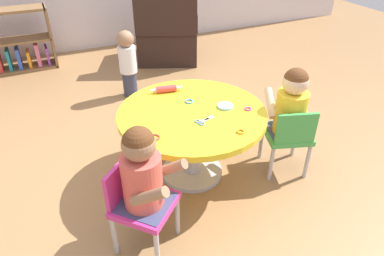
{
  "coord_description": "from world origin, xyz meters",
  "views": [
    {
      "loc": [
        -0.79,
        -1.8,
        1.66
      ],
      "look_at": [
        0.0,
        0.0,
        0.39
      ],
      "focal_mm": 32.56,
      "sensor_mm": 36.0,
      "label": 1
    }
  ],
  "objects_px": {
    "toddler_standing": "(128,62)",
    "craft_scissors": "(203,121)",
    "child_chair_left": "(139,202)",
    "rolling_pin": "(166,89)",
    "seated_child_right": "(291,104)",
    "bookshelf_low": "(10,46)",
    "seated_child_left": "(142,171)",
    "armchair_dark": "(167,35)",
    "child_chair_right": "(288,135)",
    "craft_table": "(192,126)"
  },
  "relations": [
    {
      "from": "child_chair_right",
      "to": "craft_scissors",
      "type": "height_order",
      "value": "child_chair_right"
    },
    {
      "from": "child_chair_left",
      "to": "child_chair_right",
      "type": "relative_size",
      "value": 1.0
    },
    {
      "from": "craft_table",
      "to": "toddler_standing",
      "type": "bearing_deg",
      "value": 93.25
    },
    {
      "from": "child_chair_left",
      "to": "seated_child_left",
      "type": "xyz_separation_m",
      "value": [
        0.03,
        -0.03,
        0.23
      ]
    },
    {
      "from": "craft_scissors",
      "to": "rolling_pin",
      "type": "bearing_deg",
      "value": 97.93
    },
    {
      "from": "craft_table",
      "to": "rolling_pin",
      "type": "height_order",
      "value": "rolling_pin"
    },
    {
      "from": "seated_child_left",
      "to": "craft_scissors",
      "type": "xyz_separation_m",
      "value": [
        0.49,
        0.33,
        -0.01
      ]
    },
    {
      "from": "craft_table",
      "to": "child_chair_right",
      "type": "bearing_deg",
      "value": -20.74
    },
    {
      "from": "rolling_pin",
      "to": "toddler_standing",
      "type": "bearing_deg",
      "value": 91.22
    },
    {
      "from": "child_chair_left",
      "to": "craft_scissors",
      "type": "xyz_separation_m",
      "value": [
        0.52,
        0.3,
        0.22
      ]
    },
    {
      "from": "child_chair_right",
      "to": "craft_scissors",
      "type": "xyz_separation_m",
      "value": [
        -0.62,
        0.09,
        0.22
      ]
    },
    {
      "from": "seated_child_left",
      "to": "rolling_pin",
      "type": "distance_m",
      "value": 0.9
    },
    {
      "from": "rolling_pin",
      "to": "craft_scissors",
      "type": "distance_m",
      "value": 0.48
    },
    {
      "from": "rolling_pin",
      "to": "craft_scissors",
      "type": "bearing_deg",
      "value": -82.07
    },
    {
      "from": "rolling_pin",
      "to": "craft_scissors",
      "type": "relative_size",
      "value": 1.63
    },
    {
      "from": "armchair_dark",
      "to": "craft_table",
      "type": "bearing_deg",
      "value": -106.03
    },
    {
      "from": "child_chair_right",
      "to": "bookshelf_low",
      "type": "height_order",
      "value": "bookshelf_low"
    },
    {
      "from": "craft_table",
      "to": "seated_child_right",
      "type": "relative_size",
      "value": 1.92
    },
    {
      "from": "armchair_dark",
      "to": "toddler_standing",
      "type": "bearing_deg",
      "value": -131.96
    },
    {
      "from": "rolling_pin",
      "to": "seated_child_right",
      "type": "bearing_deg",
      "value": -37.18
    },
    {
      "from": "seated_child_right",
      "to": "child_chair_right",
      "type": "bearing_deg",
      "value": -107.77
    },
    {
      "from": "craft_scissors",
      "to": "bookshelf_low",
      "type": "bearing_deg",
      "value": 113.32
    },
    {
      "from": "child_chair_right",
      "to": "armchair_dark",
      "type": "xyz_separation_m",
      "value": [
        -0.01,
        2.39,
        0.0
      ]
    },
    {
      "from": "seated_child_left",
      "to": "child_chair_right",
      "type": "bearing_deg",
      "value": 11.79
    },
    {
      "from": "bookshelf_low",
      "to": "toddler_standing",
      "type": "relative_size",
      "value": 1.38
    },
    {
      "from": "seated_child_left",
      "to": "seated_child_right",
      "type": "bearing_deg",
      "value": 13.52
    },
    {
      "from": "child_chair_left",
      "to": "craft_scissors",
      "type": "distance_m",
      "value": 0.63
    },
    {
      "from": "child_chair_left",
      "to": "rolling_pin",
      "type": "distance_m",
      "value": 0.92
    },
    {
      "from": "seated_child_right",
      "to": "toddler_standing",
      "type": "distance_m",
      "value": 1.74
    },
    {
      "from": "seated_child_left",
      "to": "seated_child_right",
      "type": "distance_m",
      "value": 1.15
    },
    {
      "from": "armchair_dark",
      "to": "toddler_standing",
      "type": "height_order",
      "value": "armchair_dark"
    },
    {
      "from": "craft_table",
      "to": "bookshelf_low",
      "type": "xyz_separation_m",
      "value": [
        -1.15,
        2.55,
        -0.12
      ]
    },
    {
      "from": "toddler_standing",
      "to": "craft_scissors",
      "type": "height_order",
      "value": "toddler_standing"
    },
    {
      "from": "rolling_pin",
      "to": "craft_scissors",
      "type": "xyz_separation_m",
      "value": [
        0.07,
        -0.47,
        -0.02
      ]
    },
    {
      "from": "seated_child_right",
      "to": "craft_scissors",
      "type": "xyz_separation_m",
      "value": [
        -0.63,
        0.06,
        -0.01
      ]
    },
    {
      "from": "craft_scissors",
      "to": "child_chair_left",
      "type": "bearing_deg",
      "value": -150.08
    },
    {
      "from": "craft_table",
      "to": "armchair_dark",
      "type": "height_order",
      "value": "armchair_dark"
    },
    {
      "from": "armchair_dark",
      "to": "bookshelf_low",
      "type": "bearing_deg",
      "value": 167.28
    },
    {
      "from": "toddler_standing",
      "to": "craft_scissors",
      "type": "distance_m",
      "value": 1.53
    },
    {
      "from": "toddler_standing",
      "to": "craft_scissors",
      "type": "bearing_deg",
      "value": -86.69
    },
    {
      "from": "child_chair_left",
      "to": "seated_child_right",
      "type": "bearing_deg",
      "value": 11.84
    },
    {
      "from": "child_chair_right",
      "to": "seated_child_right",
      "type": "xyz_separation_m",
      "value": [
        0.01,
        0.04,
        0.23
      ]
    },
    {
      "from": "seated_child_right",
      "to": "bookshelf_low",
      "type": "xyz_separation_m",
      "value": [
        -1.79,
        2.75,
        -0.24
      ]
    },
    {
      "from": "child_chair_left",
      "to": "armchair_dark",
      "type": "relative_size",
      "value": 0.58
    },
    {
      "from": "child_chair_left",
      "to": "armchair_dark",
      "type": "bearing_deg",
      "value": 66.53
    },
    {
      "from": "seated_child_left",
      "to": "rolling_pin",
      "type": "relative_size",
      "value": 2.21
    },
    {
      "from": "armchair_dark",
      "to": "rolling_pin",
      "type": "bearing_deg",
      "value": -110.3
    },
    {
      "from": "child_chair_right",
      "to": "rolling_pin",
      "type": "bearing_deg",
      "value": 140.39
    },
    {
      "from": "child_chair_right",
      "to": "bookshelf_low",
      "type": "xyz_separation_m",
      "value": [
        -1.78,
        2.79,
        -0.01
      ]
    },
    {
      "from": "armchair_dark",
      "to": "seated_child_left",
      "type": "bearing_deg",
      "value": -112.73
    }
  ]
}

